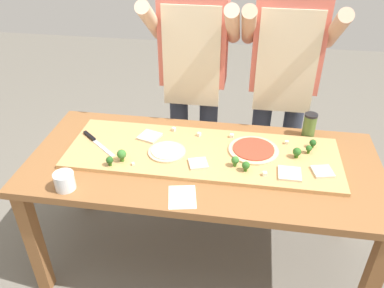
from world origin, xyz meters
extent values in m
plane|color=#6B665B|center=(0.00, 0.00, 0.00)|extent=(8.00, 8.00, 0.00)
cube|color=brown|center=(-0.85, -0.34, 0.35)|extent=(0.07, 0.07, 0.70)
cube|color=brown|center=(0.85, -0.34, 0.35)|extent=(0.07, 0.07, 0.70)
cube|color=brown|center=(-0.85, 0.34, 0.35)|extent=(0.07, 0.07, 0.70)
cube|color=brown|center=(0.85, 0.34, 0.35)|extent=(0.07, 0.07, 0.70)
cube|color=brown|center=(0.00, 0.00, 0.72)|extent=(1.82, 0.81, 0.04)
cube|color=tan|center=(-0.01, 0.05, 0.75)|extent=(1.42, 0.47, 0.02)
cube|color=#B7BABF|center=(-0.53, -0.01, 0.77)|extent=(0.16, 0.14, 0.00)
cube|color=black|center=(-0.65, 0.09, 0.77)|extent=(0.10, 0.08, 0.02)
cylinder|color=beige|center=(-0.19, 0.01, 0.77)|extent=(0.20, 0.20, 0.01)
cylinder|color=silver|center=(-0.19, 0.01, 0.78)|extent=(0.16, 0.16, 0.01)
cylinder|color=beige|center=(0.25, 0.10, 0.77)|extent=(0.26, 0.26, 0.01)
cylinder|color=#BC3D28|center=(0.25, 0.10, 0.78)|extent=(0.22, 0.22, 0.01)
cube|color=beige|center=(0.59, -0.04, 0.77)|extent=(0.11, 0.11, 0.01)
cube|color=beige|center=(-0.02, -0.07, 0.77)|extent=(0.11, 0.11, 0.01)
cube|color=beige|center=(-0.32, 0.14, 0.77)|extent=(0.14, 0.14, 0.01)
cube|color=beige|center=(0.43, -0.08, 0.77)|extent=(0.11, 0.11, 0.01)
cylinder|color=#366618|center=(0.22, -0.09, 0.77)|extent=(0.02, 0.02, 0.02)
sphere|color=#2D6623|center=(0.22, -0.09, 0.80)|extent=(0.04, 0.04, 0.04)
cylinder|color=#3F7220|center=(-0.40, -0.10, 0.78)|extent=(0.02, 0.02, 0.02)
sphere|color=#38752D|center=(-0.40, -0.10, 0.80)|extent=(0.05, 0.05, 0.05)
cylinder|color=#3F7220|center=(0.17, -0.05, 0.77)|extent=(0.02, 0.02, 0.02)
sphere|color=#38752D|center=(0.17, -0.05, 0.80)|extent=(0.04, 0.04, 0.04)
cylinder|color=#2C5915|center=(0.56, 0.18, 0.77)|extent=(0.02, 0.02, 0.02)
sphere|color=#23561E|center=(0.56, 0.18, 0.79)|extent=(0.04, 0.04, 0.04)
cylinder|color=#2C5915|center=(-0.45, -0.14, 0.77)|extent=(0.02, 0.02, 0.02)
sphere|color=#23561E|center=(-0.45, -0.14, 0.80)|extent=(0.04, 0.04, 0.04)
cylinder|color=#366618|center=(0.54, 0.12, 0.77)|extent=(0.01, 0.01, 0.02)
sphere|color=#2D6623|center=(0.54, 0.12, 0.79)|extent=(0.03, 0.03, 0.03)
cylinder|color=#366618|center=(0.47, 0.07, 0.77)|extent=(0.02, 0.02, 0.02)
sphere|color=#2D6623|center=(0.47, 0.07, 0.80)|extent=(0.04, 0.04, 0.04)
cube|color=white|center=(-0.05, 0.20, 0.77)|extent=(0.03, 0.03, 0.02)
cube|color=silver|center=(-0.20, 0.23, 0.77)|extent=(0.03, 0.03, 0.02)
cube|color=white|center=(0.13, 0.21, 0.77)|extent=(0.02, 0.02, 0.02)
cube|color=white|center=(0.31, -0.11, 0.77)|extent=(0.02, 0.02, 0.02)
cube|color=silver|center=(0.43, 0.19, 0.77)|extent=(0.02, 0.02, 0.02)
cube|color=silver|center=(-0.34, -0.12, 0.77)|extent=(0.02, 0.02, 0.01)
cylinder|color=white|center=(-0.61, -0.32, 0.79)|extent=(0.10, 0.10, 0.08)
cylinder|color=white|center=(-0.61, -0.32, 0.77)|extent=(0.08, 0.08, 0.05)
cylinder|color=#517033|center=(0.56, 0.33, 0.81)|extent=(0.07, 0.07, 0.13)
cylinder|color=black|center=(0.56, 0.33, 0.88)|extent=(0.07, 0.07, 0.01)
cube|color=white|center=(-0.06, -0.30, 0.74)|extent=(0.15, 0.18, 0.00)
cylinder|color=#333847|center=(-0.24, 0.63, 0.45)|extent=(0.12, 0.12, 0.90)
cylinder|color=#333847|center=(-0.04, 0.63, 0.45)|extent=(0.12, 0.12, 0.90)
cube|color=#DB6B5B|center=(-0.14, 0.63, 1.18)|extent=(0.40, 0.20, 0.55)
cube|color=beige|center=(-0.14, 0.52, 1.09)|extent=(0.34, 0.01, 0.60)
cylinder|color=#DBB293|center=(-0.37, 0.53, 1.30)|extent=(0.08, 0.39, 0.31)
cylinder|color=#DBB293|center=(0.09, 0.53, 1.30)|extent=(0.08, 0.39, 0.31)
cylinder|color=#333847|center=(0.30, 0.63, 0.45)|extent=(0.12, 0.12, 0.90)
cylinder|color=#333847|center=(0.50, 0.63, 0.45)|extent=(0.12, 0.12, 0.90)
cube|color=#DB6B5B|center=(0.40, 0.63, 1.18)|extent=(0.40, 0.20, 0.55)
cube|color=beige|center=(0.40, 0.52, 1.09)|extent=(0.34, 0.01, 0.60)
cylinder|color=tan|center=(0.17, 0.53, 1.30)|extent=(0.08, 0.39, 0.31)
cylinder|color=tan|center=(0.63, 0.53, 1.30)|extent=(0.08, 0.39, 0.31)
camera|label=1|loc=(0.20, -1.64, 1.93)|focal=36.63mm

